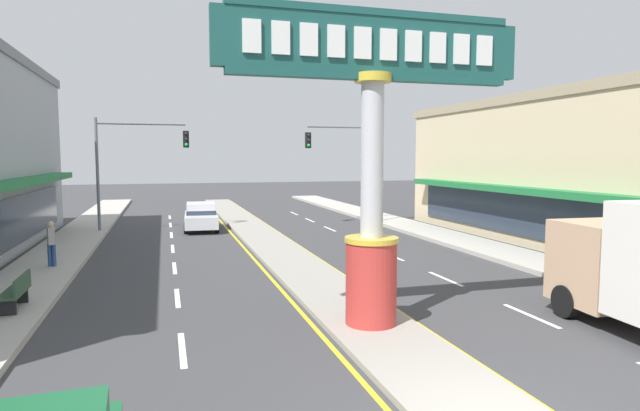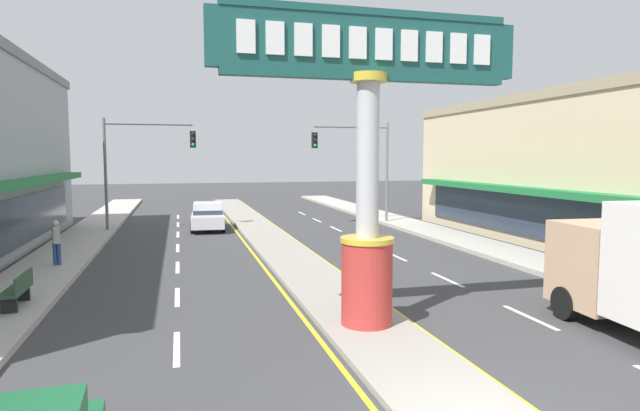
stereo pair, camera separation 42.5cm
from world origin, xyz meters
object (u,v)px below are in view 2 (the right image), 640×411
object	(u,v)px
traffic_light_right_side	(360,155)
street_bench	(18,289)
district_sign	(368,163)
storefront_right	(608,169)
sedan_far_right_lane	(208,216)
traffic_light_left_side	(139,155)
pedestrian_near_kerb	(56,240)

from	to	relation	value
traffic_light_right_side	street_bench	size ratio (longest dim) A/B	3.87
district_sign	storefront_right	distance (m)	17.87
sedan_far_right_lane	district_sign	bearing A→B (deg)	-81.80
district_sign	traffic_light_left_side	xyz separation A→B (m)	(-6.32, 19.03, 0.28)
traffic_light_left_side	traffic_light_right_side	distance (m)	12.65
sedan_far_right_lane	street_bench	distance (m)	16.42
traffic_light_left_side	traffic_light_right_side	bearing A→B (deg)	-0.54
district_sign	traffic_light_right_side	bearing A→B (deg)	71.51
traffic_light_right_side	pedestrian_near_kerb	bearing A→B (deg)	-147.30
storefront_right	pedestrian_near_kerb	distance (m)	24.08
district_sign	sedan_far_right_lane	world-z (taller)	district_sign
traffic_light_right_side	pedestrian_near_kerb	distance (m)	18.05
district_sign	traffic_light_right_side	xyz separation A→B (m)	(6.32, 18.91, 0.28)
traffic_light_left_side	street_bench	world-z (taller)	traffic_light_left_side
sedan_far_right_lane	street_bench	world-z (taller)	sedan_far_right_lane
storefront_right	sedan_far_right_lane	world-z (taller)	storefront_right
district_sign	pedestrian_near_kerb	world-z (taller)	district_sign
storefront_right	pedestrian_near_kerb	xyz separation A→B (m)	(-23.95, 0.12, -2.42)
traffic_light_left_side	street_bench	distance (m)	15.98
traffic_light_right_side	street_bench	world-z (taller)	traffic_light_right_side
storefront_right	traffic_light_right_side	bearing A→B (deg)	132.78
storefront_right	traffic_light_left_side	distance (m)	23.79
street_bench	pedestrian_near_kerb	size ratio (longest dim) A/B	0.97
storefront_right	traffic_light_left_side	world-z (taller)	storefront_right
pedestrian_near_kerb	street_bench	bearing A→B (deg)	-87.88
traffic_light_right_side	sedan_far_right_lane	xyz separation A→B (m)	(-9.06, 0.09, -3.46)
district_sign	traffic_light_left_side	size ratio (longest dim) A/B	1.19
traffic_light_left_side	sedan_far_right_lane	xyz separation A→B (m)	(3.59, -0.03, -3.46)
district_sign	pedestrian_near_kerb	bearing A→B (deg)	132.86
traffic_light_right_side	sedan_far_right_lane	bearing A→B (deg)	179.43
storefront_right	traffic_light_right_side	world-z (taller)	storefront_right
sedan_far_right_lane	pedestrian_near_kerb	xyz separation A→B (m)	(-5.90, -9.69, 0.32)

